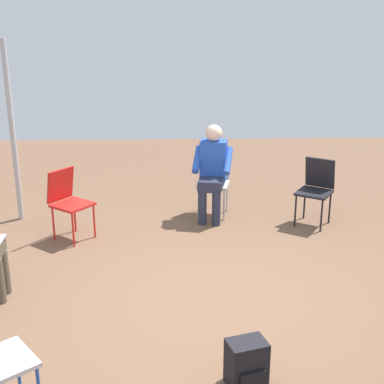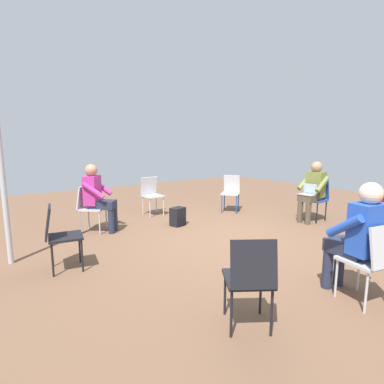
{
  "view_description": "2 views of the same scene",
  "coord_description": "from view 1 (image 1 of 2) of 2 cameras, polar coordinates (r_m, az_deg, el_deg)",
  "views": [
    {
      "loc": [
        -4.44,
        0.38,
        2.58
      ],
      "look_at": [
        0.33,
        0.2,
        1.0
      ],
      "focal_mm": 50.0,
      "sensor_mm": 36.0,
      "label": 1
    },
    {
      "loc": [
        3.65,
        -3.25,
        1.62
      ],
      "look_at": [
        -0.38,
        -0.37,
        0.8
      ],
      "focal_mm": 28.0,
      "sensor_mm": 36.0,
      "label": 2
    }
  ],
  "objects": [
    {
      "name": "ground_plane",
      "position": [
        5.15,
        2.37,
        -11.71
      ],
      "size": [
        14.0,
        14.0,
        0.0
      ],
      "primitive_type": "plane",
      "color": "brown"
    },
    {
      "name": "chair_northeast",
      "position": [
        6.54,
        -13.09,
        -0.71
      ],
      "size": [
        0.58,
        0.58,
        0.85
      ],
      "rotation": [
        0.0,
        0.0,
        2.49
      ],
      "color": "red",
      "rests_on": "ground"
    },
    {
      "name": "tent_pole_near",
      "position": [
        7.17,
        -18.61,
        5.99
      ],
      "size": [
        0.07,
        0.07,
        2.32
      ],
      "primitive_type": "cylinder",
      "color": "#B2B2B7",
      "rests_on": "ground"
    },
    {
      "name": "chair_east",
      "position": [
        7.17,
        2.36,
        1.46
      ],
      "size": [
        0.51,
        0.47,
        0.85
      ],
      "rotation": [
        0.0,
        0.0,
        1.36
      ],
      "color": "#B7B7BC",
      "rests_on": "ground"
    },
    {
      "name": "person_in_blue",
      "position": [
        6.96,
        2.2,
        2.63
      ],
      "size": [
        0.57,
        0.56,
        1.24
      ],
      "rotation": [
        0.0,
        0.0,
        1.36
      ],
      "color": "#23283D",
      "rests_on": "ground"
    },
    {
      "name": "chair_southeast",
      "position": [
        7.0,
        13.11,
        0.56
      ],
      "size": [
        0.58,
        0.56,
        0.85
      ],
      "rotation": [
        0.0,
        0.0,
        1.0
      ],
      "color": "black",
      "rests_on": "ground"
    },
    {
      "name": "backpack_near_laptop_user",
      "position": [
        4.1,
        5.82,
        -17.97
      ],
      "size": [
        0.3,
        0.33,
        0.36
      ],
      "rotation": [
        0.0,
        0.0,
        1.86
      ],
      "color": "black",
      "rests_on": "ground"
    }
  ]
}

